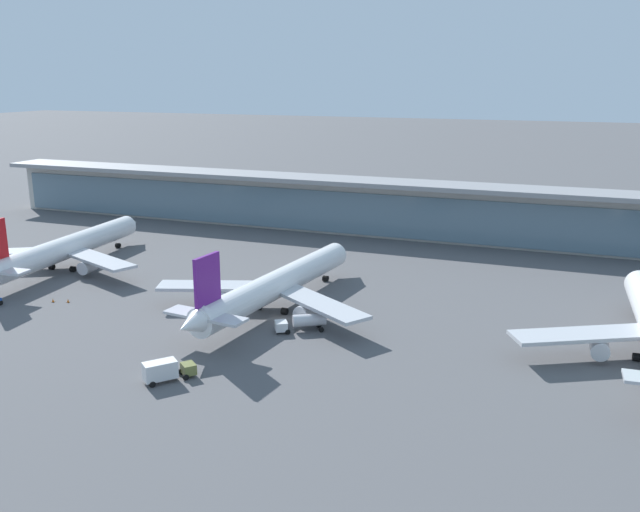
# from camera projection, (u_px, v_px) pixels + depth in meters

# --- Properties ---
(ground_plane) EXTENTS (1200.00, 1200.00, 0.00)m
(ground_plane) POSITION_uv_depth(u_px,v_px,m) (282.00, 319.00, 120.62)
(ground_plane) COLOR #515154
(airliner_left_stand) EXTENTS (43.58, 56.79, 15.12)m
(airliner_left_stand) POSITION_uv_depth(u_px,v_px,m) (65.00, 248.00, 150.78)
(airliner_left_stand) COLOR white
(airliner_left_stand) RESTS_ON ground
(airliner_centre_stand) EXTENTS (43.37, 56.76, 15.12)m
(airliner_centre_stand) POSITION_uv_depth(u_px,v_px,m) (275.00, 285.00, 124.21)
(airliner_centre_stand) COLOR white
(airliner_centre_stand) RESTS_ON ground
(service_truck_under_wing_olive) EXTENTS (6.44, 7.08, 3.10)m
(service_truck_under_wing_olive) POSITION_uv_depth(u_px,v_px,m) (166.00, 370.00, 95.59)
(service_truck_under_wing_olive) COLOR olive
(service_truck_under_wing_olive) RESTS_ON ground
(service_truck_mid_apron_white) EXTENTS (8.50, 6.44, 2.95)m
(service_truck_mid_apron_white) POSITION_uv_depth(u_px,v_px,m) (303.00, 322.00, 114.47)
(service_truck_mid_apron_white) COLOR silver
(service_truck_mid_apron_white) RESTS_ON ground
(terminal_building) EXTENTS (243.60, 12.80, 15.20)m
(terminal_building) POSITION_uv_depth(u_px,v_px,m) (388.00, 207.00, 181.61)
(terminal_building) COLOR beige
(terminal_building) RESTS_ON ground
(safety_cone_alpha) EXTENTS (0.62, 0.62, 0.70)m
(safety_cone_alpha) POSITION_uv_depth(u_px,v_px,m) (68.00, 301.00, 129.38)
(safety_cone_alpha) COLOR orange
(safety_cone_alpha) RESTS_ON ground
(safety_cone_charlie) EXTENTS (0.62, 0.62, 0.70)m
(safety_cone_charlie) POSITION_uv_depth(u_px,v_px,m) (53.00, 300.00, 129.59)
(safety_cone_charlie) COLOR orange
(safety_cone_charlie) RESTS_ON ground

